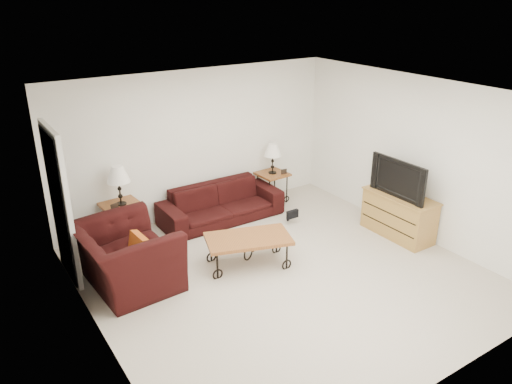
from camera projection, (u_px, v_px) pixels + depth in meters
ground at (284, 275)px, 6.91m from camera, size 5.00×5.00×0.00m
wall_back at (197, 144)px, 8.36m from camera, size 5.00×0.02×2.50m
wall_front at (450, 279)px, 4.50m from camera, size 5.00×0.02×2.50m
wall_left at (92, 242)px, 5.16m from camera, size 0.02×5.00×2.50m
wall_right at (416, 158)px, 7.70m from camera, size 0.02×5.00×2.50m
ceiling at (288, 95)px, 5.96m from camera, size 5.00×5.00×0.00m
doorway at (59, 207)px, 6.54m from camera, size 0.08×0.94×2.04m
sofa at (221, 203)px, 8.43m from camera, size 2.09×0.82×0.61m
side_table_left at (123, 222)px, 7.74m from camera, size 0.60×0.60×0.62m
side_table_right at (272, 187)px, 9.19m from camera, size 0.53×0.53×0.55m
lamp_left at (119, 186)px, 7.50m from camera, size 0.37×0.37×0.62m
lamp_right at (273, 159)px, 8.97m from camera, size 0.33×0.33×0.55m
photo_frame_left at (115, 207)px, 7.41m from camera, size 0.12×0.05×0.10m
photo_frame_right at (284, 171)px, 9.02m from camera, size 0.11×0.03×0.09m
coffee_table at (248, 251)px, 7.08m from camera, size 1.32×0.98×0.44m
armchair at (126, 257)px, 6.52m from camera, size 1.22×1.38×0.85m
throw_pillow at (138, 249)px, 6.52m from camera, size 0.12×0.39×0.38m
tv_stand at (399, 215)px, 7.89m from camera, size 0.48×1.15×0.69m
television at (402, 177)px, 7.64m from camera, size 0.14×1.03×0.60m
backpack at (288, 210)px, 8.41m from camera, size 0.41×0.37×0.43m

